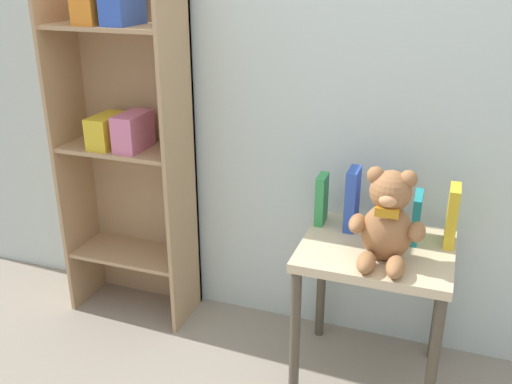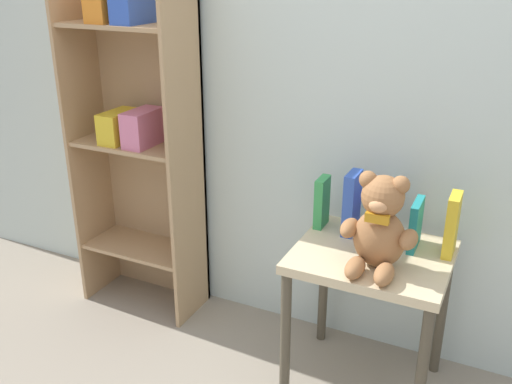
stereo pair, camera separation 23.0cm
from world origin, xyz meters
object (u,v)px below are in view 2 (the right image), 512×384
object	(u,v)px
display_table	(370,276)
book_standing_yellow	(452,225)
teddy_bear	(379,227)
book_standing_blue	(352,203)
bookshelf_side	(138,121)
book_standing_purple	(383,215)
book_standing_teal	(416,225)
book_standing_green	(322,202)

from	to	relation	value
display_table	book_standing_yellow	bearing A→B (deg)	24.46
teddy_bear	book_standing_blue	distance (m)	0.28
bookshelf_side	book_standing_yellow	xyz separation A→B (m)	(1.42, -0.06, -0.21)
display_table	book_standing_purple	world-z (taller)	book_standing_purple
book_standing_teal	book_standing_green	bearing A→B (deg)	174.59
teddy_bear	book_standing_purple	bearing A→B (deg)	99.68
book_standing_teal	display_table	bearing A→B (deg)	-140.26
display_table	book_standing_green	size ratio (longest dim) A/B	2.95
bookshelf_side	book_standing_teal	bearing A→B (deg)	-3.00
teddy_bear	display_table	bearing A→B (deg)	111.07
display_table	book_standing_teal	xyz separation A→B (m)	(0.13, 0.11, 0.19)
book_standing_teal	teddy_bear	bearing A→B (deg)	-113.72
teddy_bear	book_standing_purple	distance (m)	0.24
bookshelf_side	book_standing_teal	distance (m)	1.31
book_standing_purple	book_standing_teal	xyz separation A→B (m)	(0.13, -0.02, -0.01)
bookshelf_side	book_standing_purple	world-z (taller)	bookshelf_side
bookshelf_side	book_standing_yellow	world-z (taller)	bookshelf_side
bookshelf_side	book_standing_green	world-z (taller)	bookshelf_side
display_table	book_standing_teal	size ratio (longest dim) A/B	3.25
bookshelf_side	display_table	xyz separation A→B (m)	(1.17, -0.18, -0.42)
book_standing_teal	book_standing_yellow	distance (m)	0.13
book_standing_blue	book_standing_yellow	world-z (taller)	book_standing_blue
bookshelf_side	book_standing_blue	world-z (taller)	bookshelf_side
teddy_bear	book_standing_yellow	xyz separation A→B (m)	(0.21, 0.22, -0.04)
display_table	teddy_bear	xyz separation A→B (m)	(0.04, -0.10, 0.26)
book_standing_purple	book_standing_yellow	bearing A→B (deg)	-3.14
book_standing_blue	book_standing_teal	world-z (taller)	book_standing_blue
teddy_bear	book_standing_blue	size ratio (longest dim) A/B	1.38
teddy_bear	book_standing_blue	xyz separation A→B (m)	(-0.16, 0.23, -0.03)
book_standing_green	book_standing_yellow	size ratio (longest dim) A/B	0.88
book_standing_green	book_standing_yellow	distance (m)	0.50
book_standing_purple	book_standing_green	bearing A→B (deg)	177.18
teddy_bear	book_standing_green	world-z (taller)	teddy_bear
display_table	book_standing_yellow	world-z (taller)	book_standing_yellow
teddy_bear	book_standing_purple	world-z (taller)	teddy_bear
bookshelf_side	book_standing_yellow	bearing A→B (deg)	-2.51
book_standing_yellow	bookshelf_side	bearing A→B (deg)	176.80
teddy_bear	book_standing_blue	world-z (taller)	teddy_bear
teddy_bear	book_standing_blue	bearing A→B (deg)	126.07
book_standing_blue	book_standing_purple	distance (m)	0.13
book_standing_blue	teddy_bear	bearing A→B (deg)	-53.88
teddy_bear	book_standing_green	distance (m)	0.38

